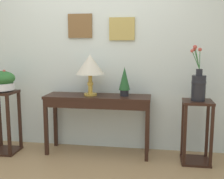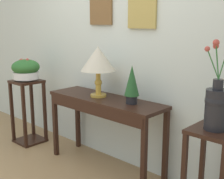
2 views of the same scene
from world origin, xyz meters
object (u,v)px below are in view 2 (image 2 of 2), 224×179
object	(u,v)px
pedestal_stand_right	(211,177)
flower_vase_tall_right	(216,104)
planter_bowl_wide_left	(26,69)
potted_plant_on_console	(132,83)
table_lamp	(98,60)
pedestal_stand_left	(28,112)
console_table	(103,108)

from	to	relation	value
pedestal_stand_right	flower_vase_tall_right	size ratio (longest dim) A/B	1.18
planter_bowl_wide_left	flower_vase_tall_right	distance (m)	2.46
potted_plant_on_console	flower_vase_tall_right	distance (m)	0.89
table_lamp	pedestal_stand_right	distance (m)	1.54
pedestal_stand_left	table_lamp	bearing A→B (deg)	8.02
console_table	pedestal_stand_right	distance (m)	1.26
potted_plant_on_console	planter_bowl_wide_left	bearing A→B (deg)	-173.65
console_table	table_lamp	distance (m)	0.50
table_lamp	planter_bowl_wide_left	bearing A→B (deg)	-171.98
table_lamp	pedestal_stand_left	distance (m)	1.37
table_lamp	planter_bowl_wide_left	size ratio (longest dim) A/B	1.52
console_table	pedestal_stand_left	bearing A→B (deg)	-173.71
planter_bowl_wide_left	flower_vase_tall_right	xyz separation A→B (m)	(2.46, 0.06, -0.00)
pedestal_stand_right	console_table	bearing A→B (deg)	176.30
planter_bowl_wide_left	pedestal_stand_left	bearing A→B (deg)	7.89
console_table	planter_bowl_wide_left	bearing A→B (deg)	-173.71
potted_plant_on_console	pedestal_stand_left	size ratio (longest dim) A/B	0.45
pedestal_stand_right	flower_vase_tall_right	bearing A→B (deg)	134.78
potted_plant_on_console	planter_bowl_wide_left	distance (m)	1.58
console_table	flower_vase_tall_right	bearing A→B (deg)	-3.65
table_lamp	potted_plant_on_console	distance (m)	0.47
console_table	flower_vase_tall_right	world-z (taller)	flower_vase_tall_right
pedestal_stand_right	flower_vase_tall_right	xyz separation A→B (m)	(-0.00, 0.00, 0.57)
pedestal_stand_left	pedestal_stand_right	distance (m)	2.46
planter_bowl_wide_left	console_table	bearing A→B (deg)	6.29
console_table	pedestal_stand_left	xyz separation A→B (m)	(-1.23, -0.14, -0.26)
pedestal_stand_left	console_table	bearing A→B (deg)	6.29
console_table	potted_plant_on_console	world-z (taller)	potted_plant_on_console
table_lamp	pedestal_stand_left	xyz separation A→B (m)	(-1.13, -0.16, -0.74)
table_lamp	pedestal_stand_right	size ratio (longest dim) A/B	0.68
pedestal_stand_left	planter_bowl_wide_left	distance (m)	0.55
flower_vase_tall_right	pedestal_stand_left	bearing A→B (deg)	-178.67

